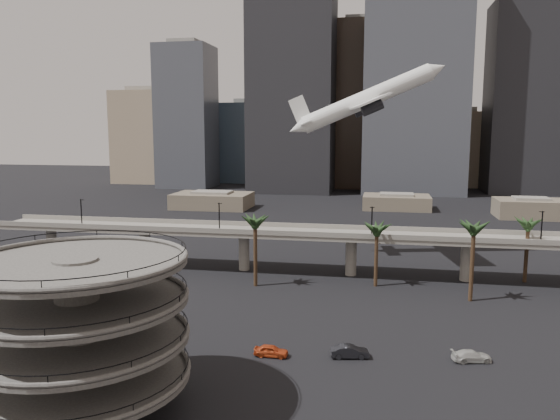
% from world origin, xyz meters
% --- Properties ---
extents(ground, '(700.00, 700.00, 0.00)m').
position_xyz_m(ground, '(0.00, 0.00, 0.00)').
color(ground, black).
rests_on(ground, ground).
extents(parking_ramp, '(22.20, 22.20, 17.35)m').
position_xyz_m(parking_ramp, '(-13.00, -4.00, 9.84)').
color(parking_ramp, '#4C4A47').
rests_on(parking_ramp, ground).
extents(overpass, '(130.00, 9.30, 14.70)m').
position_xyz_m(overpass, '(0.00, 55.00, 7.34)').
color(overpass, gray).
rests_on(overpass, ground).
extents(palm_trees, '(54.40, 18.40, 14.00)m').
position_xyz_m(palm_trees, '(21.48, 47.47, 11.30)').
color(palm_trees, '#432D1C').
rests_on(palm_trees, ground).
extents(low_buildings, '(135.00, 27.50, 6.80)m').
position_xyz_m(low_buildings, '(6.89, 142.30, 2.86)').
color(low_buildings, brown).
rests_on(low_buildings, ground).
extents(skyline, '(269.00, 86.00, 109.44)m').
position_xyz_m(skyline, '(15.11, 217.09, 39.96)').
color(skyline, gray).
rests_on(skyline, ground).
extents(airborne_jet, '(35.46, 32.72, 17.70)m').
position_xyz_m(airborne_jet, '(12.73, 71.78, 35.33)').
color(airborne_jet, white).
rests_on(airborne_jet, ground).
extents(car_a, '(4.41, 1.77, 1.50)m').
position_xyz_m(car_a, '(3.29, 13.25, 0.75)').
color(car_a, '#C4441C').
rests_on(car_a, ground).
extents(car_b, '(5.19, 2.66, 1.63)m').
position_xyz_m(car_b, '(13.24, 14.73, 0.82)').
color(car_b, black).
rests_on(car_b, ground).
extents(car_c, '(5.26, 3.09, 1.43)m').
position_xyz_m(car_c, '(28.40, 16.41, 0.72)').
color(car_c, beige).
rests_on(car_c, ground).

